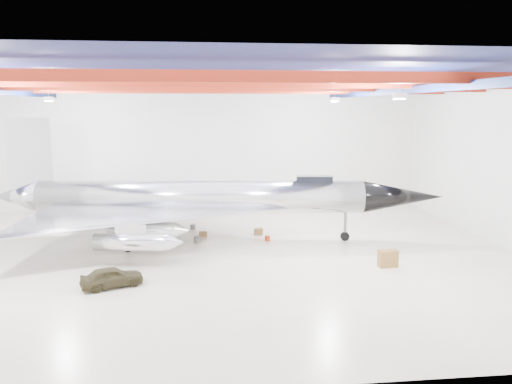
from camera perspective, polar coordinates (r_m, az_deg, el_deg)
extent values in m
plane|color=beige|center=(31.30, -6.60, -7.38)|extent=(40.00, 40.00, 0.00)
plane|color=silver|center=(45.07, -6.64, 4.99)|extent=(40.00, 0.00, 40.00)
plane|color=silver|center=(36.00, 26.98, 2.82)|extent=(0.00, 30.00, 30.00)
plane|color=#0A0F38|center=(29.98, -7.02, 13.15)|extent=(40.00, 40.00, 0.00)
cube|color=maroon|center=(20.96, -7.28, 13.00)|extent=(39.50, 0.25, 0.50)
cube|color=maroon|center=(26.95, -7.07, 12.27)|extent=(39.50, 0.25, 0.50)
cube|color=maroon|center=(32.95, -6.93, 11.80)|extent=(39.50, 0.25, 0.50)
cube|color=maroon|center=(38.94, -6.84, 11.47)|extent=(39.50, 0.25, 0.50)
cube|color=#0B1947|center=(32.14, 15.37, 11.04)|extent=(0.25, 29.50, 0.40)
cube|color=silver|center=(25.81, 16.07, 10.53)|extent=(0.55, 0.55, 0.25)
cube|color=silver|center=(37.38, -22.61, 9.81)|extent=(0.55, 0.55, 0.25)
cube|color=silver|center=(37.21, 9.00, 10.43)|extent=(0.55, 0.55, 0.25)
cylinder|color=silver|center=(34.34, -6.31, -0.53)|extent=(22.20, 4.72, 2.21)
cone|color=black|center=(35.50, 16.42, -0.53)|extent=(5.74, 2.83, 2.21)
cone|color=silver|center=(37.97, -25.73, -0.46)|extent=(3.55, 2.57, 2.21)
cube|color=silver|center=(37.14, -24.52, 3.90)|extent=(3.09, 0.49, 4.97)
cube|color=black|center=(34.13, 6.66, 1.38)|extent=(2.52, 1.16, 0.55)
cylinder|color=silver|center=(29.44, -14.08, -5.58)|extent=(4.28, 1.47, 0.99)
cylinder|color=silver|center=(32.04, -12.86, -4.29)|extent=(4.28, 1.47, 0.99)
cylinder|color=silver|center=(38.36, -10.63, -1.91)|extent=(4.28, 1.47, 0.99)
cylinder|color=silver|center=(41.02, -9.91, -1.13)|extent=(4.28, 1.47, 0.99)
cylinder|color=#59595B|center=(35.06, 10.15, -3.92)|extent=(0.20, 0.20, 1.99)
cylinder|color=black|center=(35.22, 10.12, -5.00)|extent=(0.64, 0.31, 0.62)
cylinder|color=#59595B|center=(32.96, -14.48, -4.96)|extent=(0.20, 0.20, 1.99)
cylinder|color=black|center=(33.13, -14.43, -6.10)|extent=(0.64, 0.31, 0.62)
cylinder|color=#59595B|center=(38.17, -12.39, -2.87)|extent=(0.20, 0.20, 1.99)
cylinder|color=black|center=(38.32, -12.35, -3.87)|extent=(0.64, 0.31, 0.62)
imported|color=#322D19|center=(27.02, -16.14, -9.32)|extent=(3.38, 2.31, 1.07)
cube|color=brown|center=(30.08, 14.85, -7.36)|extent=(1.14, 0.66, 1.00)
cube|color=olive|center=(33.95, -13.32, -5.86)|extent=(0.67, 0.57, 0.41)
cube|color=#A22710|center=(38.10, -12.64, -4.21)|extent=(0.49, 0.42, 0.30)
cylinder|color=#59595B|center=(34.44, -6.72, -5.42)|extent=(0.50, 0.50, 0.42)
cube|color=olive|center=(36.29, 0.29, -4.54)|extent=(0.71, 0.60, 0.46)
cube|color=#59595B|center=(39.80, -13.84, -3.66)|extent=(0.46, 0.38, 0.30)
cylinder|color=#A22710|center=(34.70, 1.31, -5.31)|extent=(0.43, 0.43, 0.34)
cube|color=olive|center=(35.94, -6.08, -4.81)|extent=(0.60, 0.52, 0.37)
cylinder|color=#59595B|center=(38.15, -7.23, -3.97)|extent=(0.54, 0.54, 0.38)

